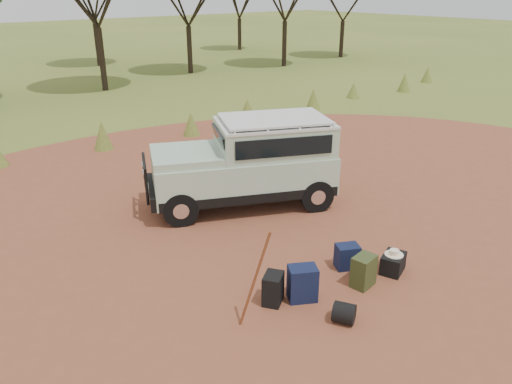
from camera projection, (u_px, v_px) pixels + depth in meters
ground at (297, 260)px, 9.42m from camera, size 140.00×140.00×0.00m
dirt_clearing at (297, 259)px, 9.41m from camera, size 23.00×23.00×0.01m
grass_fringe at (108, 137)px, 15.52m from camera, size 36.60×1.60×0.90m
safari_vehicle at (249, 165)px, 11.41m from camera, size 4.49×3.28×2.06m
walking_staff at (255, 280)px, 7.29m from camera, size 0.37×0.37×1.62m
backpack_black at (273, 289)px, 8.05m from camera, size 0.48×0.45×0.52m
backpack_navy at (302, 284)px, 8.12m from camera, size 0.56×0.52×0.60m
backpack_olive at (363, 271)px, 8.50m from camera, size 0.45×0.36×0.57m
duffel_navy at (347, 257)px, 9.07m from camera, size 0.50×0.46×0.46m
hard_case at (393, 263)px, 8.95m from camera, size 0.59×0.50×0.35m
stuff_sack at (344, 313)px, 7.62m from camera, size 0.44×0.44×0.33m
safari_hat at (394, 253)px, 8.87m from camera, size 0.33×0.33×0.10m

